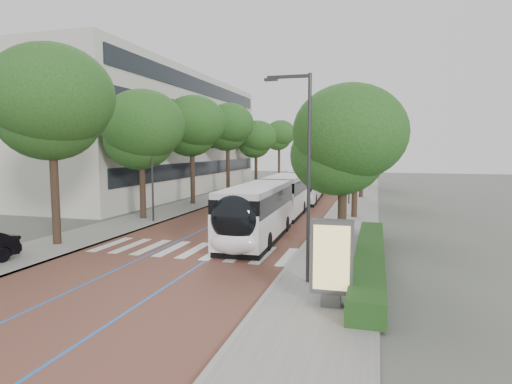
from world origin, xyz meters
TOP-DOWN VIEW (x-y plane):
  - ground at (0.00, 0.00)m, footprint 160.00×160.00m
  - road at (0.00, 40.00)m, footprint 11.00×140.00m
  - sidewalk_left at (-7.50, 40.00)m, footprint 4.00×140.00m
  - sidewalk_right at (7.50, 40.00)m, footprint 4.00×140.00m
  - kerb_left at (-5.60, 40.00)m, footprint 0.20×140.00m
  - kerb_right at (5.60, 40.00)m, footprint 0.20×140.00m
  - zebra_crossing at (0.20, 1.00)m, footprint 10.55×3.60m
  - lane_line_left at (-1.60, 40.00)m, footprint 0.12×126.00m
  - lane_line_right at (1.60, 40.00)m, footprint 0.12×126.00m
  - office_building at (-19.47, 28.00)m, footprint 18.11×40.00m
  - hedge at (9.10, 0.00)m, footprint 1.20×14.00m
  - streetlight_near at (6.62, -3.00)m, footprint 1.82×0.20m
  - streetlight_far at (6.62, 22.00)m, footprint 1.82×0.20m
  - lamp_post_left at (-6.10, 8.00)m, footprint 0.14×0.14m
  - trees_left at (-7.50, 21.57)m, footprint 6.39×60.86m
  - trees_right at (7.70, 21.51)m, footprint 5.88×47.26m
  - lead_bus at (2.60, 8.08)m, footprint 3.08×18.46m
  - bus_queued_0 at (2.43, 24.18)m, footprint 3.12×12.51m
  - bus_queued_1 at (2.72, 37.00)m, footprint 2.64×12.42m
  - bus_queued_2 at (2.53, 50.18)m, footprint 3.35×12.54m
  - ad_panel at (7.95, -5.30)m, footprint 1.40×0.55m

SIDE VIEW (x-z plane):
  - ground at x=0.00m, z-range 0.00..0.00m
  - road at x=0.00m, z-range 0.00..0.02m
  - lane_line_left at x=-1.60m, z-range 0.02..0.03m
  - lane_line_right at x=1.60m, z-range 0.02..0.03m
  - zebra_crossing at x=0.20m, z-range 0.02..0.03m
  - sidewalk_left at x=-7.50m, z-range 0.00..0.12m
  - sidewalk_right at x=7.50m, z-range 0.00..0.12m
  - kerb_left at x=-5.60m, z-range -0.01..0.13m
  - kerb_right at x=5.60m, z-range -0.01..0.13m
  - hedge at x=9.10m, z-range 0.12..0.92m
  - bus_queued_0 at x=2.43m, z-range 0.02..3.22m
  - bus_queued_1 at x=2.72m, z-range 0.02..3.22m
  - bus_queued_2 at x=2.53m, z-range 0.02..3.22m
  - lead_bus at x=2.60m, z-range 0.03..3.23m
  - ad_panel at x=7.95m, z-range 0.19..3.08m
  - lamp_post_left at x=-6.10m, z-range 0.12..8.12m
  - streetlight_near at x=6.62m, z-range 0.82..8.82m
  - streetlight_far at x=6.62m, z-range 0.82..8.82m
  - trees_right at x=7.70m, z-range 1.48..10.86m
  - office_building at x=-19.47m, z-range 0.00..14.00m
  - trees_left at x=-7.50m, z-range 1.97..12.15m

